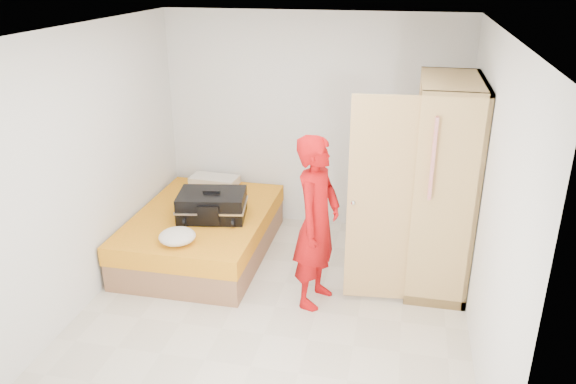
% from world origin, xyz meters
% --- Properties ---
extents(room, '(4.00, 4.02, 2.60)m').
position_xyz_m(room, '(0.00, 0.00, 1.30)').
color(room, beige).
rests_on(room, ground).
extents(bed, '(1.42, 2.02, 0.50)m').
position_xyz_m(bed, '(-1.05, 0.90, 0.25)').
color(bed, '#895E3E').
rests_on(bed, ground).
extents(wardrobe, '(1.17, 1.24, 2.10)m').
position_xyz_m(wardrobe, '(1.45, 0.85, 1.00)').
color(wardrobe, tan).
rests_on(wardrobe, ground).
extents(person, '(0.54, 0.70, 1.69)m').
position_xyz_m(person, '(0.36, 0.21, 0.84)').
color(person, '#B80B0E').
rests_on(person, ground).
extents(suitcase, '(0.81, 0.66, 0.31)m').
position_xyz_m(suitcase, '(-0.90, 0.82, 0.64)').
color(suitcase, black).
rests_on(suitcase, bed).
extents(round_cushion, '(0.37, 0.37, 0.14)m').
position_xyz_m(round_cushion, '(-1.04, 0.17, 0.57)').
color(round_cushion, white).
rests_on(round_cushion, bed).
extents(pillow, '(0.61, 0.34, 0.11)m').
position_xyz_m(pillow, '(-1.19, 1.75, 0.55)').
color(pillow, white).
rests_on(pillow, bed).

